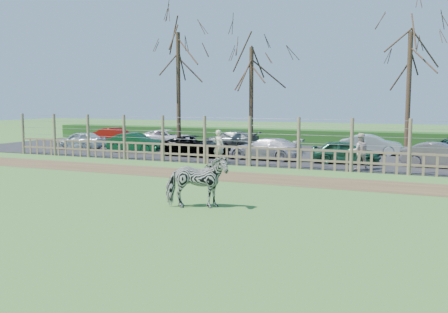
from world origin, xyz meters
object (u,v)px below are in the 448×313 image
at_px(tree_mid, 251,74).
at_px(tree_right, 410,64).
at_px(car_3, 265,149).
at_px(zebra, 197,182).
at_px(car_8, 168,138).
at_px(visitor_b, 360,151).
at_px(car_11, 371,145).
at_px(tree_left, 178,63).
at_px(car_5, 441,155).
at_px(car_0, 80,140).
at_px(car_1, 136,143).
at_px(car_9, 229,140).
at_px(visitor_a, 219,146).
at_px(car_7, 116,136).
at_px(car_2, 197,146).

distance_m(tree_mid, tree_right, 9.02).
bearing_deg(car_3, tree_right, 114.52).
bearing_deg(zebra, car_8, 8.90).
bearing_deg(visitor_b, car_11, -102.54).
xyz_separation_m(tree_left, car_5, (15.26, -1.43, -4.98)).
distance_m(tree_right, car_0, 21.08).
distance_m(visitor_b, car_3, 5.79).
bearing_deg(tree_right, car_5, -58.95).
xyz_separation_m(tree_mid, zebra, (4.00, -15.36, -4.05)).
bearing_deg(car_8, tree_mid, -99.86).
xyz_separation_m(car_0, car_8, (4.30, 4.26, 0.00)).
bearing_deg(car_1, tree_left, -65.84).
distance_m(visitor_b, car_0, 18.86).
bearing_deg(car_1, car_5, -93.51).
height_order(visitor_b, car_8, visitor_b).
height_order(tree_left, car_11, tree_left).
height_order(car_5, car_11, same).
distance_m(car_0, car_11, 18.82).
relative_size(car_1, car_9, 0.88).
xyz_separation_m(car_0, car_11, (18.28, 4.49, 0.00)).
distance_m(tree_left, car_3, 8.25).
bearing_deg(car_11, visitor_a, 134.18).
relative_size(tree_left, car_7, 2.16).
bearing_deg(car_8, car_1, -170.75).
bearing_deg(car_1, visitor_b, -102.93).
xyz_separation_m(car_2, car_8, (-4.68, 4.76, 0.00)).
height_order(car_1, car_3, same).
xyz_separation_m(visitor_a, car_9, (-2.49, 7.33, -0.26)).
height_order(visitor_b, car_9, visitor_b).
xyz_separation_m(tree_right, car_11, (-2.12, 1.88, -4.60)).
distance_m(tree_mid, visitor_a, 6.40).
bearing_deg(tree_mid, car_5, -12.73).
bearing_deg(car_1, car_8, -0.65).
bearing_deg(car_0, zebra, 45.23).
bearing_deg(car_5, car_0, 94.94).
bearing_deg(visitor_a, tree_right, -140.98).
xyz_separation_m(zebra, car_7, (-15.94, 18.00, -0.18)).
distance_m(car_1, car_11, 14.56).
xyz_separation_m(car_2, car_5, (13.18, 0.17, 0.00)).
height_order(car_2, car_11, same).
distance_m(car_8, car_9, 4.68).
distance_m(tree_left, visitor_a, 7.70).
bearing_deg(tree_right, tree_mid, -176.82).
distance_m(tree_mid, visitor_b, 9.55).
xyz_separation_m(tree_right, zebra, (-5.00, -15.86, -4.43)).
xyz_separation_m(car_0, car_9, (8.98, 4.41, 0.00)).
xyz_separation_m(tree_mid, car_3, (1.84, -2.74, -4.23)).
xyz_separation_m(zebra, car_3, (-2.16, 12.62, -0.18)).
height_order(tree_right, car_1, tree_right).
bearing_deg(car_1, tree_mid, -74.98).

